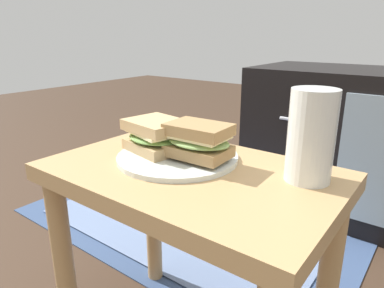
{
  "coord_description": "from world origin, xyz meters",
  "views": [
    {
      "loc": [
        0.38,
        -0.5,
        0.71
      ],
      "look_at": [
        0.0,
        0.0,
        0.51
      ],
      "focal_mm": 32.65,
      "sensor_mm": 36.0,
      "label": 1
    }
  ],
  "objects_px": {
    "sandwich_back": "(200,141)",
    "beer_glass": "(311,138)",
    "tv_cabinet": "(377,147)",
    "plate": "(178,157)",
    "sandwich_front": "(157,135)"
  },
  "relations": [
    {
      "from": "sandwich_back",
      "to": "beer_glass",
      "type": "xyz_separation_m",
      "value": [
        0.2,
        0.05,
        0.03
      ]
    },
    {
      "from": "tv_cabinet",
      "to": "plate",
      "type": "height_order",
      "value": "tv_cabinet"
    },
    {
      "from": "beer_glass",
      "to": "sandwich_back",
      "type": "bearing_deg",
      "value": -164.89
    },
    {
      "from": "sandwich_front",
      "to": "sandwich_back",
      "type": "relative_size",
      "value": 1.15
    },
    {
      "from": "sandwich_front",
      "to": "sandwich_back",
      "type": "distance_m",
      "value": 0.11
    },
    {
      "from": "plate",
      "to": "beer_glass",
      "type": "height_order",
      "value": "beer_glass"
    },
    {
      "from": "tv_cabinet",
      "to": "sandwich_front",
      "type": "bearing_deg",
      "value": -107.14
    },
    {
      "from": "plate",
      "to": "sandwich_front",
      "type": "bearing_deg",
      "value": -176.65
    },
    {
      "from": "sandwich_back",
      "to": "plate",
      "type": "bearing_deg",
      "value": -176.65
    },
    {
      "from": "sandwich_back",
      "to": "beer_glass",
      "type": "height_order",
      "value": "beer_glass"
    },
    {
      "from": "tv_cabinet",
      "to": "sandwich_front",
      "type": "distance_m",
      "value": 0.99
    },
    {
      "from": "plate",
      "to": "sandwich_front",
      "type": "relative_size",
      "value": 1.64
    },
    {
      "from": "sandwich_back",
      "to": "beer_glass",
      "type": "distance_m",
      "value": 0.21
    },
    {
      "from": "tv_cabinet",
      "to": "plate",
      "type": "distance_m",
      "value": 0.97
    },
    {
      "from": "plate",
      "to": "tv_cabinet",
      "type": "bearing_deg",
      "value": 75.92
    }
  ]
}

